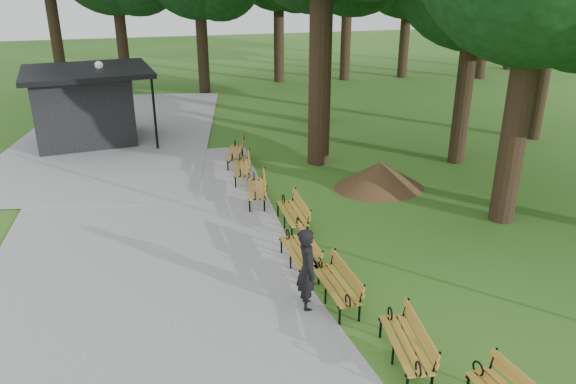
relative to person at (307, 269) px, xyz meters
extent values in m
plane|color=#2F641C|center=(0.45, 0.79, -0.94)|extent=(100.00, 100.00, 0.00)
cube|color=gray|center=(-3.55, 3.79, -0.91)|extent=(12.00, 38.00, 0.06)
imported|color=black|center=(0.00, 0.00, 0.00)|extent=(0.52, 0.73, 1.88)
cylinder|color=black|center=(-4.74, 13.85, 0.60)|extent=(0.10, 0.10, 3.08)
sphere|color=white|center=(-4.74, 13.85, 2.24)|extent=(0.32, 0.32, 0.32)
cone|color=#47301C|center=(4.27, 6.17, -0.49)|extent=(2.55, 2.55, 0.90)
cylinder|color=black|center=(6.75, 2.95, 2.53)|extent=(0.70, 0.70, 6.95)
cylinder|color=black|center=(8.12, 7.93, 2.26)|extent=(0.60, 0.60, 6.40)
cylinder|color=black|center=(3.05, 9.10, 3.66)|extent=(0.80, 0.80, 9.20)
cylinder|color=black|center=(4.70, 14.66, 2.93)|extent=(0.76, 0.76, 7.74)
cylinder|color=black|center=(12.91, 9.88, 2.28)|extent=(0.56, 0.56, 6.43)
camera|label=1|loc=(-2.93, -9.91, 5.99)|focal=34.85mm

